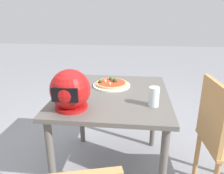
{
  "coord_description": "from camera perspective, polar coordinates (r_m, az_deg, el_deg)",
  "views": [
    {
      "loc": [
        -0.17,
        1.57,
        1.34
      ],
      "look_at": [
        0.01,
        -0.08,
        0.74
      ],
      "focal_mm": 35.2,
      "sensor_mm": 36.0,
      "label": 1
    }
  ],
  "objects": [
    {
      "name": "dining_table",
      "position": [
        1.73,
        0.13,
        -4.56
      ],
      "size": [
        0.85,
        0.95,
        0.72
      ],
      "color": "#5B5651",
      "rests_on": "ground"
    },
    {
      "name": "drinking_glass",
      "position": [
        1.48,
        10.84,
        -2.48
      ],
      "size": [
        0.07,
        0.07,
        0.13
      ],
      "primitive_type": "cylinder",
      "color": "silver",
      "rests_on": "dining_table"
    },
    {
      "name": "pizza",
      "position": [
        1.85,
        -0.15,
        1.02
      ],
      "size": [
        0.26,
        0.26,
        0.05
      ],
      "color": "tan",
      "rests_on": "pizza_plate"
    },
    {
      "name": "ground_plane",
      "position": [
        2.07,
        0.12,
        -20.65
      ],
      "size": [
        14.0,
        14.0,
        0.0
      ],
      "primitive_type": "plane",
      "color": "gray"
    },
    {
      "name": "chair_side",
      "position": [
        1.74,
        26.71,
        -11.3
      ],
      "size": [
        0.43,
        0.43,
        0.9
      ],
      "color": "#B7844C",
      "rests_on": "ground"
    },
    {
      "name": "pizza_plate",
      "position": [
        1.85,
        -0.12,
        0.47
      ],
      "size": [
        0.31,
        0.31,
        0.01
      ],
      "primitive_type": "cylinder",
      "color": "white",
      "rests_on": "dining_table"
    },
    {
      "name": "motorcycle_helmet",
      "position": [
        1.42,
        -10.78,
        -0.84
      ],
      "size": [
        0.26,
        0.26,
        0.26
      ],
      "color": "#B21414",
      "rests_on": "dining_table"
    }
  ]
}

